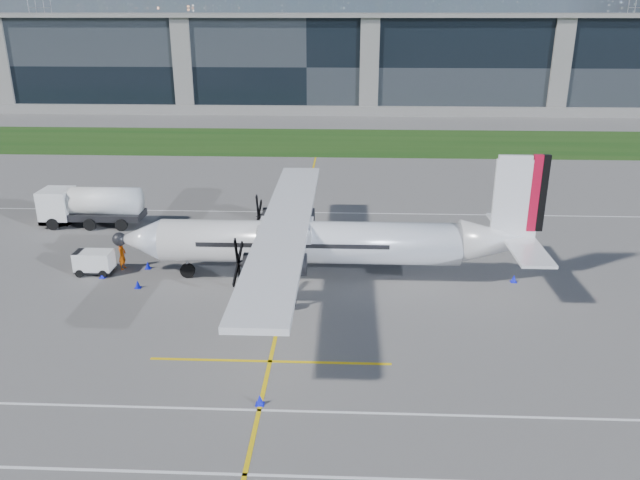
{
  "coord_description": "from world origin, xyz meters",
  "views": [
    {
      "loc": [
        6.64,
        -32.66,
        16.41
      ],
      "look_at": [
        5.05,
        3.77,
        2.82
      ],
      "focal_mm": 35.0,
      "sensor_mm": 36.0,
      "label": 1
    }
  ],
  "objects_px": {
    "pylon_east": "(639,14)",
    "turboprop_aircraft": "(325,219)",
    "pylon_west": "(41,13)",
    "fuel_tanker_truck": "(85,206)",
    "safety_cone_nose_port": "(138,284)",
    "ground_crew_person": "(122,254)",
    "safety_cone_nose_stbd": "(148,265)",
    "baggage_tug": "(94,262)",
    "safety_cone_tail": "(514,278)",
    "safety_cone_portwing": "(260,400)",
    "safety_cone_stbdwing": "(299,212)",
    "safety_cone_fwd": "(102,274)"
  },
  "relations": [
    {
      "from": "pylon_east",
      "to": "safety_cone_tail",
      "type": "bearing_deg",
      "value": -114.87
    },
    {
      "from": "pylon_east",
      "to": "safety_cone_fwd",
      "type": "bearing_deg",
      "value": -122.74
    },
    {
      "from": "ground_crew_person",
      "to": "safety_cone_portwing",
      "type": "xyz_separation_m",
      "value": [
        11.2,
        -14.82,
        -0.84
      ]
    },
    {
      "from": "fuel_tanker_truck",
      "to": "safety_cone_nose_port",
      "type": "distance_m",
      "value": 14.16
    },
    {
      "from": "safety_cone_nose_port",
      "to": "safety_cone_tail",
      "type": "bearing_deg",
      "value": 4.64
    },
    {
      "from": "turboprop_aircraft",
      "to": "safety_cone_nose_stbd",
      "type": "bearing_deg",
      "value": 173.71
    },
    {
      "from": "turboprop_aircraft",
      "to": "baggage_tug",
      "type": "height_order",
      "value": "turboprop_aircraft"
    },
    {
      "from": "safety_cone_nose_stbd",
      "to": "fuel_tanker_truck",
      "type": "bearing_deg",
      "value": 131.45
    },
    {
      "from": "baggage_tug",
      "to": "ground_crew_person",
      "type": "distance_m",
      "value": 1.83
    },
    {
      "from": "safety_cone_tail",
      "to": "safety_cone_fwd",
      "type": "distance_m",
      "value": 26.48
    },
    {
      "from": "pylon_west",
      "to": "ground_crew_person",
      "type": "distance_m",
      "value": 162.17
    },
    {
      "from": "pylon_east",
      "to": "turboprop_aircraft",
      "type": "distance_m",
      "value": 166.65
    },
    {
      "from": "safety_cone_nose_stbd",
      "to": "safety_cone_portwing",
      "type": "bearing_deg",
      "value": -57.31
    },
    {
      "from": "pylon_east",
      "to": "turboprop_aircraft",
      "type": "height_order",
      "value": "pylon_east"
    },
    {
      "from": "turboprop_aircraft",
      "to": "safety_cone_tail",
      "type": "bearing_deg",
      "value": 0.79
    },
    {
      "from": "pylon_east",
      "to": "safety_cone_portwing",
      "type": "distance_m",
      "value": 180.02
    },
    {
      "from": "ground_crew_person",
      "to": "safety_cone_fwd",
      "type": "distance_m",
      "value": 1.95
    },
    {
      "from": "turboprop_aircraft",
      "to": "safety_cone_portwing",
      "type": "relative_size",
      "value": 55.4
    },
    {
      "from": "pylon_east",
      "to": "fuel_tanker_truck",
      "type": "distance_m",
      "value": 168.91
    },
    {
      "from": "baggage_tug",
      "to": "safety_cone_stbdwing",
      "type": "height_order",
      "value": "baggage_tug"
    },
    {
      "from": "turboprop_aircraft",
      "to": "safety_cone_portwing",
      "type": "bearing_deg",
      "value": -99.94
    },
    {
      "from": "ground_crew_person",
      "to": "safety_cone_nose_stbd",
      "type": "relative_size",
      "value": 4.35
    },
    {
      "from": "pylon_west",
      "to": "safety_cone_nose_port",
      "type": "distance_m",
      "value": 165.77
    },
    {
      "from": "pylon_west",
      "to": "turboprop_aircraft",
      "type": "distance_m",
      "value": 169.46
    },
    {
      "from": "fuel_tanker_truck",
      "to": "safety_cone_nose_port",
      "type": "xyz_separation_m",
      "value": [
        7.9,
        -11.68,
        -1.33
      ]
    },
    {
      "from": "ground_crew_person",
      "to": "safety_cone_stbdwing",
      "type": "distance_m",
      "value": 16.28
    },
    {
      "from": "ground_crew_person",
      "to": "safety_cone_stbdwing",
      "type": "bearing_deg",
      "value": -34.76
    },
    {
      "from": "safety_cone_nose_port",
      "to": "safety_cone_stbdwing",
      "type": "relative_size",
      "value": 1.0
    },
    {
      "from": "safety_cone_nose_port",
      "to": "pylon_west",
      "type": "bearing_deg",
      "value": 116.52
    },
    {
      "from": "baggage_tug",
      "to": "safety_cone_nose_stbd",
      "type": "relative_size",
      "value": 5.11
    },
    {
      "from": "pylon_east",
      "to": "safety_cone_stbdwing",
      "type": "bearing_deg",
      "value": -121.83
    },
    {
      "from": "safety_cone_portwing",
      "to": "safety_cone_nose_port",
      "type": "distance_m",
      "value": 15.02
    },
    {
      "from": "pylon_west",
      "to": "ground_crew_person",
      "type": "bearing_deg",
      "value": -63.62
    },
    {
      "from": "ground_crew_person",
      "to": "safety_cone_nose_port",
      "type": "relative_size",
      "value": 4.35
    },
    {
      "from": "safety_cone_stbdwing",
      "to": "pylon_east",
      "type": "bearing_deg",
      "value": 58.17
    },
    {
      "from": "fuel_tanker_truck",
      "to": "pylon_east",
      "type": "bearing_deg",
      "value": 53.91
    },
    {
      "from": "safety_cone_portwing",
      "to": "safety_cone_stbdwing",
      "type": "distance_m",
      "value": 26.91
    },
    {
      "from": "baggage_tug",
      "to": "safety_cone_nose_stbd",
      "type": "distance_m",
      "value": 3.39
    },
    {
      "from": "fuel_tanker_truck",
      "to": "safety_cone_nose_port",
      "type": "bearing_deg",
      "value": -55.91
    },
    {
      "from": "turboprop_aircraft",
      "to": "fuel_tanker_truck",
      "type": "xyz_separation_m",
      "value": [
        -19.54,
        9.92,
        -2.58
      ]
    },
    {
      "from": "baggage_tug",
      "to": "safety_cone_stbdwing",
      "type": "relative_size",
      "value": 5.11
    },
    {
      "from": "safety_cone_tail",
      "to": "turboprop_aircraft",
      "type": "bearing_deg",
      "value": -179.21
    },
    {
      "from": "safety_cone_portwing",
      "to": "safety_cone_nose_port",
      "type": "xyz_separation_m",
      "value": [
        -9.26,
        11.83,
        0.0
      ]
    },
    {
      "from": "safety_cone_nose_stbd",
      "to": "safety_cone_stbdwing",
      "type": "height_order",
      "value": "same"
    },
    {
      "from": "safety_cone_fwd",
      "to": "safety_cone_stbdwing",
      "type": "distance_m",
      "value": 17.98
    },
    {
      "from": "ground_crew_person",
      "to": "safety_cone_tail",
      "type": "bearing_deg",
      "value": -85.19
    },
    {
      "from": "pylon_west",
      "to": "ground_crew_person",
      "type": "relative_size",
      "value": 13.79
    },
    {
      "from": "pylon_east",
      "to": "safety_cone_nose_stbd",
      "type": "relative_size",
      "value": 60.0
    },
    {
      "from": "ground_crew_person",
      "to": "safety_cone_fwd",
      "type": "xyz_separation_m",
      "value": [
        -0.85,
        -1.54,
        -0.84
      ]
    },
    {
      "from": "ground_crew_person",
      "to": "safety_cone_tail",
      "type": "xyz_separation_m",
      "value": [
        25.62,
        -1.07,
        -0.84
      ]
    }
  ]
}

